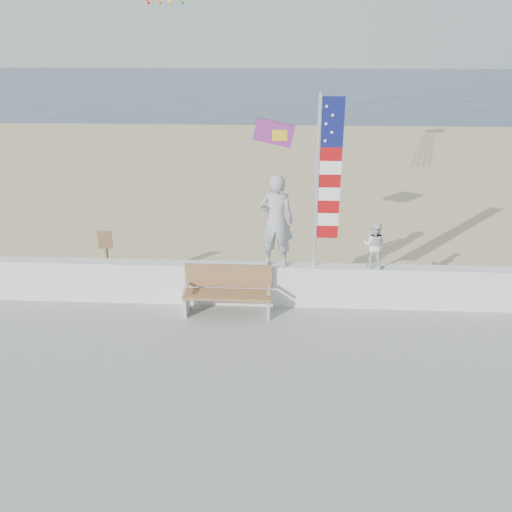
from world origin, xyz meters
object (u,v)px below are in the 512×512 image
object	(u,v)px
bench	(228,290)
flag	(324,176)
child	(374,245)
adult	(276,221)

from	to	relation	value
bench	flag	xyz separation A→B (m)	(1.90, 0.45, 2.30)
child	bench	xyz separation A→B (m)	(-2.99, -0.45, -0.88)
bench	flag	bearing A→B (deg)	13.47
child	flag	xyz separation A→B (m)	(-1.10, -0.00, 1.43)
adult	child	xyz separation A→B (m)	(2.03, 0.00, -0.49)
adult	bench	world-z (taller)	adult
bench	adult	bearing A→B (deg)	25.14
adult	flag	world-z (taller)	flag
flag	child	bearing A→B (deg)	0.01
adult	bench	xyz separation A→B (m)	(-0.97, -0.45, -1.36)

